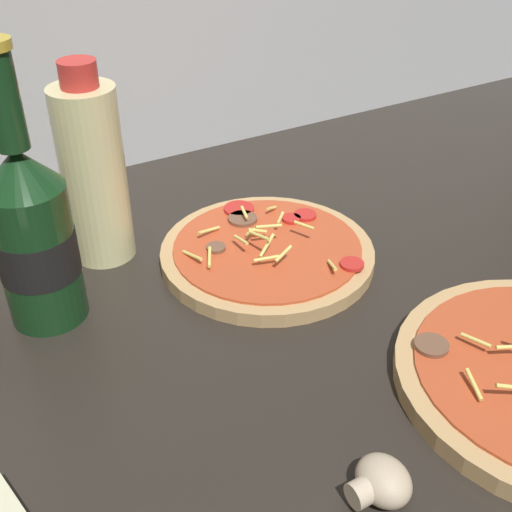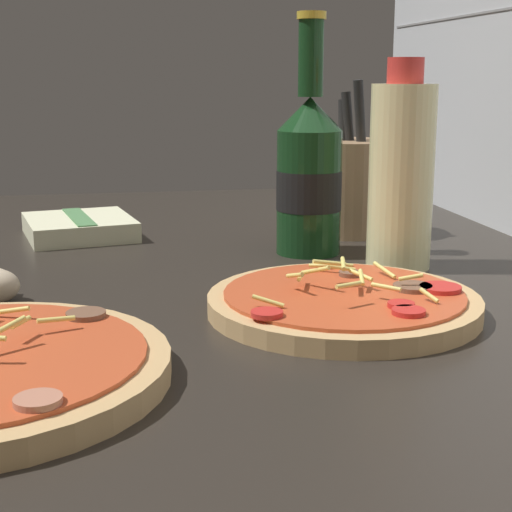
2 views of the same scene
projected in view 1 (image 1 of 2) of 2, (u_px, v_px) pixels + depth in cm
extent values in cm
cube|color=#28231E|center=(409.00, 327.00, 62.31)|extent=(160.00, 90.00, 2.50)
cylinder|color=brown|center=(432.00, 345.00, 55.00)|extent=(2.97, 2.97, 0.40)
cylinder|color=#EADB6B|center=(474.00, 384.00, 50.61)|extent=(1.40, 2.89, 0.88)
cylinder|color=#EADB6B|center=(479.00, 339.00, 54.71)|extent=(1.19, 2.65, 0.52)
cylinder|color=#EADB6B|center=(508.00, 347.00, 53.29)|extent=(2.06, 1.26, 0.38)
cylinder|color=tan|center=(267.00, 254.00, 69.37)|extent=(23.02, 23.02, 1.55)
cylinder|color=#C14C28|center=(267.00, 247.00, 68.86)|extent=(20.26, 20.26, 0.30)
cylinder|color=red|center=(308.00, 214.00, 73.92)|extent=(2.58, 2.58, 0.40)
cylinder|color=red|center=(291.00, 219.00, 73.08)|extent=(2.14, 2.14, 0.40)
cylinder|color=brown|center=(216.00, 248.00, 68.06)|extent=(2.08, 2.08, 0.40)
cylinder|color=brown|center=(243.00, 219.00, 73.09)|extent=(3.34, 3.34, 0.40)
cylinder|color=red|center=(239.00, 209.00, 74.97)|extent=(3.53, 3.53, 0.40)
cylinder|color=red|center=(352.00, 264.00, 65.47)|extent=(2.47, 2.47, 0.40)
cylinder|color=#EADB6B|center=(269.00, 226.00, 67.35)|extent=(2.89, 1.04, 0.61)
cylinder|color=#EADB6B|center=(280.00, 218.00, 71.32)|extent=(2.05, 2.08, 0.43)
cylinder|color=#EADB6B|center=(283.00, 254.00, 64.77)|extent=(2.46, 1.10, 1.02)
cylinder|color=#EADB6B|center=(304.00, 225.00, 68.90)|extent=(1.29, 2.37, 0.39)
cylinder|color=#EADB6B|center=(244.00, 212.00, 72.46)|extent=(0.77, 2.13, 0.74)
cylinder|color=#EADB6B|center=(257.00, 231.00, 69.21)|extent=(2.21, 0.79, 1.04)
cylinder|color=#EADB6B|center=(272.00, 208.00, 74.41)|extent=(1.81, 1.24, 0.97)
cylinder|color=#EADB6B|center=(267.00, 258.00, 65.07)|extent=(2.64, 1.23, 0.57)
cylinder|color=#EADB6B|center=(267.00, 245.00, 65.79)|extent=(2.83, 2.01, 1.32)
cylinder|color=#EADB6B|center=(241.00, 240.00, 67.24)|extent=(0.42, 2.61, 0.82)
cylinder|color=#EADB6B|center=(209.00, 230.00, 70.29)|extent=(3.08, 1.30, 1.00)
cylinder|color=#EADB6B|center=(252.00, 231.00, 69.04)|extent=(2.25, 1.66, 0.74)
cylinder|color=#EADB6B|center=(259.00, 236.00, 66.31)|extent=(0.90, 3.11, 0.88)
cylinder|color=#EADB6B|center=(209.00, 257.00, 65.81)|extent=(1.82, 3.01, 0.60)
cylinder|color=#EADB6B|center=(192.00, 255.00, 66.44)|extent=(0.96, 3.30, 1.00)
cylinder|color=#EADB6B|center=(332.00, 265.00, 64.76)|extent=(1.24, 2.56, 1.00)
cylinder|color=#143819|center=(38.00, 255.00, 58.30)|extent=(7.20, 7.20, 13.68)
cone|color=#143819|center=(19.00, 168.00, 53.48)|extent=(7.20, 7.20, 3.62)
cylinder|color=#143819|center=(3.00, 101.00, 50.24)|extent=(2.74, 2.74, 8.04)
cylinder|color=black|center=(38.00, 252.00, 58.14)|extent=(7.27, 7.27, 4.38)
cylinder|color=beige|center=(94.00, 176.00, 65.77)|extent=(6.63, 6.63, 18.75)
cylinder|color=red|center=(78.00, 74.00, 59.85)|extent=(3.65, 3.65, 2.56)
cylinder|color=beige|center=(364.00, 491.00, 43.69)|extent=(1.95, 1.95, 1.95)
ellipsoid|color=#C6B293|center=(383.00, 481.00, 44.41)|extent=(3.68, 4.33, 3.03)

